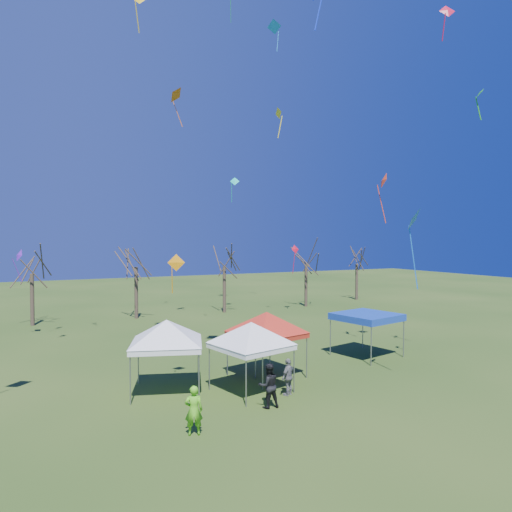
{
  "coord_description": "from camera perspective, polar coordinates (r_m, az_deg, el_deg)",
  "views": [
    {
      "loc": [
        -10.62,
        -17.0,
        7.05
      ],
      "look_at": [
        -0.83,
        3.0,
        6.27
      ],
      "focal_mm": 32.0,
      "sensor_mm": 36.0,
      "label": 1
    }
  ],
  "objects": [
    {
      "name": "kite_6",
      "position": [
        49.14,
        2.3,
        26.72
      ],
      "size": [
        1.6,
        1.55,
        3.19
      ],
      "rotation": [
        0.0,
        0.0,
        2.42
      ],
      "color": "#168DEA",
      "rests_on": "ground"
    },
    {
      "name": "kite_5",
      "position": [
        22.9,
        19.03,
        4.27
      ],
      "size": [
        1.36,
        1.23,
        3.92
      ],
      "rotation": [
        0.0,
        0.0,
        3.76
      ],
      "color": "blue",
      "rests_on": "ground"
    },
    {
      "name": "ground",
      "position": [
        21.25,
        5.85,
        -17.38
      ],
      "size": [
        140.0,
        140.0,
        0.0
      ],
      "primitive_type": "plane",
      "color": "#254315",
      "rests_on": "ground"
    },
    {
      "name": "kite_13",
      "position": [
        35.91,
        -27.55,
        0.02
      ],
      "size": [
        0.81,
        1.0,
        2.34
      ],
      "rotation": [
        0.0,
        0.0,
        5.12
      ],
      "color": "#631BBF",
      "rests_on": "ground"
    },
    {
      "name": "kite_17",
      "position": [
        29.39,
        15.61,
        8.99
      ],
      "size": [
        0.78,
        1.1,
        3.13
      ],
      "rotation": [
        0.0,
        0.0,
        4.32
      ],
      "color": "red",
      "rests_on": "ground"
    },
    {
      "name": "kite_25",
      "position": [
        28.21,
        22.79,
        26.37
      ],
      "size": [
        0.94,
        0.74,
        1.87
      ],
      "rotation": [
        0.0,
        0.0,
        5.86
      ],
      "color": "red",
      "rests_on": "ground"
    },
    {
      "name": "tree_4",
      "position": [
        48.55,
        6.28,
        0.82
      ],
      "size": [
        3.58,
        3.58,
        7.89
      ],
      "color": "#3D2D21",
      "rests_on": "ground"
    },
    {
      "name": "person_dark",
      "position": [
        19.92,
        1.57,
        -15.88
      ],
      "size": [
        0.97,
        0.79,
        1.87
      ],
      "primitive_type": "imported",
      "rotation": [
        0.0,
        0.0,
        3.04
      ],
      "color": "black",
      "rests_on": "ground"
    },
    {
      "name": "tree_3",
      "position": [
        44.31,
        -3.99,
        0.74
      ],
      "size": [
        3.59,
        3.59,
        7.91
      ],
      "color": "#3D2D21",
      "rests_on": "ground"
    },
    {
      "name": "tent_white_west",
      "position": [
        21.67,
        -11.12,
        -8.42
      ],
      "size": [
        4.2,
        4.2,
        3.9
      ],
      "rotation": [
        0.0,
        0.0,
        -0.32
      ],
      "color": "gray",
      "rests_on": "ground"
    },
    {
      "name": "kite_19",
      "position": [
        43.07,
        -2.69,
        9.27
      ],
      "size": [
        1.0,
        0.81,
        2.36
      ],
      "rotation": [
        0.0,
        0.0,
        5.85
      ],
      "color": "#0DCDB0",
      "rests_on": "ground"
    },
    {
      "name": "kite_11",
      "position": [
        38.24,
        -10.03,
        19.23
      ],
      "size": [
        1.63,
        1.69,
        3.05
      ],
      "rotation": [
        0.0,
        0.0,
        4.01
      ],
      "color": "#DB620B",
      "rests_on": "ground"
    },
    {
      "name": "kite_1",
      "position": [
        21.6,
        -9.97,
        -0.92
      ],
      "size": [
        0.82,
        0.48,
        1.86
      ],
      "rotation": [
        0.0,
        0.0,
        5.98
      ],
      "color": "orange",
      "rests_on": "ground"
    },
    {
      "name": "kite_9",
      "position": [
        24.93,
        26.15,
        17.67
      ],
      "size": [
        0.66,
        0.72,
        1.48
      ],
      "rotation": [
        0.0,
        0.0,
        4.14
      ],
      "color": "#209717",
      "rests_on": "ground"
    },
    {
      "name": "tent_blue",
      "position": [
        28.67,
        13.68,
        -7.41
      ],
      "size": [
        3.91,
        3.91,
        2.6
      ],
      "rotation": [
        0.0,
        0.0,
        0.21
      ],
      "color": "gray",
      "rests_on": "ground"
    },
    {
      "name": "person_grey",
      "position": [
        21.45,
        4.07,
        -14.82
      ],
      "size": [
        1.06,
        0.82,
        1.68
      ],
      "primitive_type": "imported",
      "rotation": [
        0.0,
        0.0,
        3.63
      ],
      "color": "slate",
      "rests_on": "ground"
    },
    {
      "name": "kite_12",
      "position": [
        44.51,
        4.92,
        0.76
      ],
      "size": [
        0.93,
        0.46,
        2.82
      ],
      "rotation": [
        0.0,
        0.0,
        0.16
      ],
      "color": "red",
      "rests_on": "ground"
    },
    {
      "name": "tree_5",
      "position": [
        55.1,
        12.49,
        0.58
      ],
      "size": [
        3.39,
        3.39,
        7.46
      ],
      "color": "#3D2D21",
      "rests_on": "ground"
    },
    {
      "name": "tree_1",
      "position": [
        41.67,
        -26.26,
        0.06
      ],
      "size": [
        3.42,
        3.42,
        7.54
      ],
      "color": "#3D2D21",
      "rests_on": "ground"
    },
    {
      "name": "tent_red",
      "position": [
        23.62,
        1.34,
        -7.55
      ],
      "size": [
        4.3,
        4.3,
        3.88
      ],
      "rotation": [
        0.0,
        0.0,
        0.22
      ],
      "color": "gray",
      "rests_on": "ground"
    },
    {
      "name": "tree_2",
      "position": [
        42.2,
        -14.79,
        0.9
      ],
      "size": [
        3.71,
        3.71,
        8.18
      ],
      "color": "#3D2D21",
      "rests_on": "ground"
    },
    {
      "name": "kite_18",
      "position": [
        31.5,
        2.88,
        17.33
      ],
      "size": [
        0.35,
        0.79,
        2.08
      ],
      "rotation": [
        0.0,
        0.0,
        1.58
      ],
      "color": "yellow",
      "rests_on": "ground"
    },
    {
      "name": "tent_white_mid",
      "position": [
        21.39,
        -0.6,
        -8.84
      ],
      "size": [
        4.14,
        4.14,
        3.75
      ],
      "rotation": [
        0.0,
        0.0,
        0.23
      ],
      "color": "gray",
      "rests_on": "ground"
    },
    {
      "name": "person_green",
      "position": [
        17.52,
        -7.79,
        -18.56
      ],
      "size": [
        0.75,
        0.6,
        1.8
      ],
      "primitive_type": "imported",
      "rotation": [
        0.0,
        0.0,
        2.85
      ],
      "color": "#5FCA20",
      "rests_on": "ground"
    }
  ]
}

